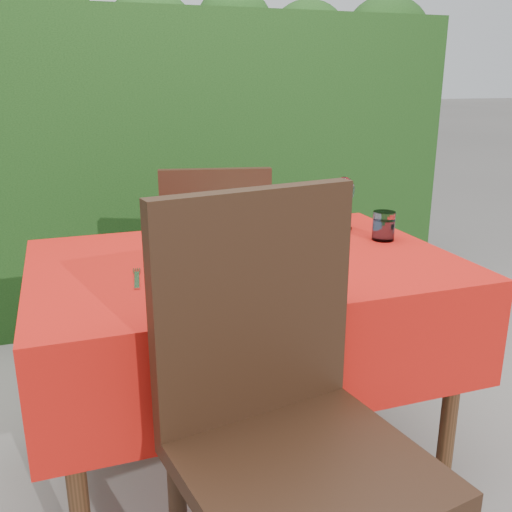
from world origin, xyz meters
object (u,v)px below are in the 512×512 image
object	(u,v)px
chair_near	(281,407)
pizza_plate	(273,259)
chair_far	(216,262)
wine_glass	(344,193)
water_glass	(384,227)
pasta_plate	(244,225)
fork	(137,280)

from	to	relation	value
chair_near	pizza_plate	size ratio (longest dim) A/B	2.63
chair_far	wine_glass	size ratio (longest dim) A/B	4.95
chair_near	water_glass	xyz separation A→B (m)	(0.61, 0.63, 0.19)
chair_near	pasta_plate	size ratio (longest dim) A/B	3.53
chair_far	wine_glass	bearing A→B (deg)	145.41
chair_near	fork	bearing A→B (deg)	105.25
chair_near	chair_far	distance (m)	1.21
pizza_plate	wine_glass	bearing A→B (deg)	40.78
pizza_plate	fork	size ratio (longest dim) A/B	2.23
chair_near	pizza_plate	bearing A→B (deg)	61.87
wine_glass	fork	bearing A→B (deg)	-157.82
chair_near	pasta_plate	xyz separation A→B (m)	(0.20, 0.87, 0.17)
chair_near	pasta_plate	world-z (taller)	chair_near
chair_near	fork	size ratio (longest dim) A/B	5.86
wine_glass	fork	xyz separation A→B (m)	(-0.78, -0.32, -0.13)
chair_far	pizza_plate	world-z (taller)	chair_far
chair_near	wine_glass	distance (m)	1.02
chair_near	chair_far	bearing A→B (deg)	71.65
pizza_plate	water_glass	size ratio (longest dim) A/B	4.10
chair_far	water_glass	xyz separation A→B (m)	(0.44, -0.57, 0.25)
pasta_plate	fork	world-z (taller)	pasta_plate
chair_far	water_glass	bearing A→B (deg)	139.42
chair_near	fork	xyz separation A→B (m)	(-0.23, 0.49, 0.15)
pasta_plate	pizza_plate	bearing A→B (deg)	-96.34
water_glass	fork	size ratio (longest dim) A/B	0.54
pizza_plate	pasta_plate	xyz separation A→B (m)	(0.05, 0.41, -0.00)
pasta_plate	fork	xyz separation A→B (m)	(-0.43, -0.38, -0.03)
pizza_plate	water_glass	xyz separation A→B (m)	(0.46, 0.17, 0.01)
wine_glass	chair_far	bearing A→B (deg)	133.58
chair_near	fork	world-z (taller)	chair_near
chair_far	pizza_plate	bearing A→B (deg)	99.76
water_glass	pasta_plate	bearing A→B (deg)	150.08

